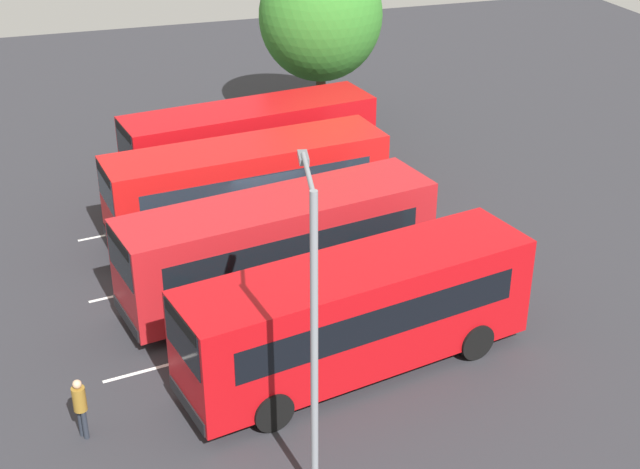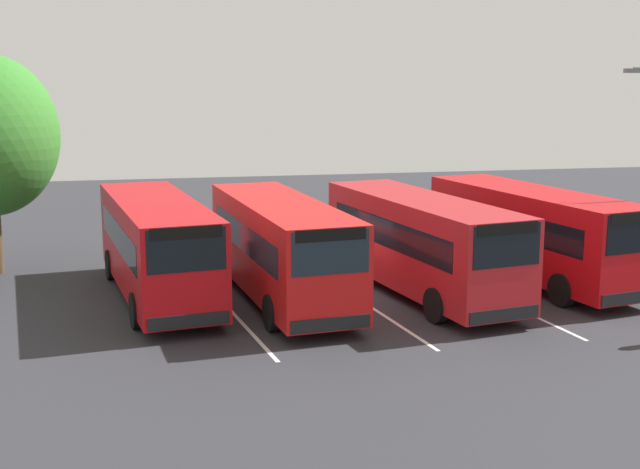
{
  "view_description": "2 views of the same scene",
  "coord_description": "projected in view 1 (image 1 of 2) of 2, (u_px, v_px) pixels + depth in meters",
  "views": [
    {
      "loc": [
        6.62,
        24.78,
        14.0
      ],
      "look_at": [
        -0.98,
        1.23,
        1.32
      ],
      "focal_mm": 50.07,
      "sensor_mm": 36.0,
      "label": 1
    },
    {
      "loc": [
        25.94,
        -6.32,
        7.05
      ],
      "look_at": [
        -0.29,
        -0.9,
        1.92
      ],
      "focal_mm": 47.37,
      "sensor_mm": 36.0,
      "label": 2
    }
  ],
  "objects": [
    {
      "name": "lane_stripe_inner_right",
      "position": [
        319.0,
        324.0,
        25.63
      ],
      "size": [
        12.43,
        1.89,
        0.01
      ],
      "primitive_type": "cube",
      "rotation": [
        0.0,
        0.0,
        0.14
      ],
      "color": "silver",
      "rests_on": "ground"
    },
    {
      "name": "bus_center_right",
      "position": [
        278.0,
        244.0,
        26.35
      ],
      "size": [
        9.83,
        4.08,
        3.14
      ],
      "rotation": [
        0.0,
        0.0,
        0.18
      ],
      "color": "#AD191E",
      "rests_on": "ground"
    },
    {
      "name": "depot_tree",
      "position": [
        321.0,
        16.0,
        38.24
      ],
      "size": [
        5.37,
        4.83,
        7.74
      ],
      "color": "#4C3823",
      "rests_on": "ground"
    },
    {
      "name": "bus_center_left",
      "position": [
        247.0,
        184.0,
        30.21
      ],
      "size": [
        9.77,
        3.48,
        3.14
      ],
      "rotation": [
        0.0,
        0.0,
        0.12
      ],
      "color": "red",
      "rests_on": "ground"
    },
    {
      "name": "lane_stripe_outer_left",
      "position": [
        249.0,
        206.0,
        32.73
      ],
      "size": [
        12.43,
        1.89,
        0.01
      ],
      "primitive_type": "cube",
      "rotation": [
        0.0,
        0.0,
        0.14
      ],
      "color": "silver",
      "rests_on": "ground"
    },
    {
      "name": "pedestrian",
      "position": [
        80.0,
        404.0,
        20.85
      ],
      "size": [
        0.44,
        0.44,
        1.64
      ],
      "rotation": [
        0.0,
        0.0,
        3.69
      ],
      "color": "#232833",
      "rests_on": "ground"
    },
    {
      "name": "lane_stripe_inner_left",
      "position": [
        280.0,
        258.0,
        29.18
      ],
      "size": [
        12.43,
        1.89,
        0.01
      ],
      "primitive_type": "cube",
      "rotation": [
        0.0,
        0.0,
        0.14
      ],
      "color": "silver",
      "rests_on": "ground"
    },
    {
      "name": "ground_plane",
      "position": [
        280.0,
        258.0,
        29.18
      ],
      "size": [
        64.13,
        64.13,
        0.0
      ],
      "primitive_type": "plane",
      "color": "#2B2B30"
    },
    {
      "name": "street_lamp",
      "position": [
        313.0,
        326.0,
        17.87
      ],
      "size": [
        0.64,
        2.38,
        7.3
      ],
      "rotation": [
        0.0,
        0.0,
        -1.77
      ],
      "color": "gray",
      "rests_on": "ground"
    },
    {
      "name": "bus_far_left",
      "position": [
        250.0,
        142.0,
        33.69
      ],
      "size": [
        9.81,
        3.79,
        3.14
      ],
      "rotation": [
        0.0,
        0.0,
        0.15
      ],
      "color": "#B70C11",
      "rests_on": "ground"
    },
    {
      "name": "bus_far_right",
      "position": [
        357.0,
        313.0,
        22.94
      ],
      "size": [
        9.84,
        4.22,
        3.14
      ],
      "rotation": [
        0.0,
        0.0,
        0.2
      ],
      "color": "#B70C11",
      "rests_on": "ground"
    }
  ]
}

